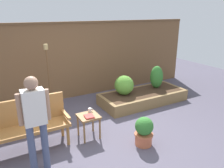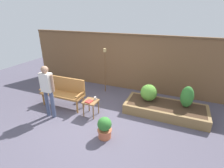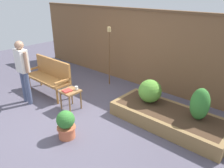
{
  "view_description": "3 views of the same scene",
  "coord_description": "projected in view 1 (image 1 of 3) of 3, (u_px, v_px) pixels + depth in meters",
  "views": [
    {
      "loc": [
        -1.88,
        -3.38,
        2.43
      ],
      "look_at": [
        0.32,
        0.53,
        0.95
      ],
      "focal_mm": 35.7,
      "sensor_mm": 36.0,
      "label": 1
    },
    {
      "loc": [
        1.92,
        -3.52,
        2.86
      ],
      "look_at": [
        0.14,
        0.74,
        0.92
      ],
      "focal_mm": 27.25,
      "sensor_mm": 36.0,
      "label": 2
    },
    {
      "loc": [
        3.4,
        -2.51,
        2.62
      ],
      "look_at": [
        0.58,
        0.7,
        0.77
      ],
      "focal_mm": 35.19,
      "sensor_mm": 36.0,
      "label": 3
    }
  ],
  "objects": [
    {
      "name": "garden_bench",
      "position": [
        27.0,
        121.0,
        4.0
      ],
      "size": [
        1.44,
        0.48,
        0.94
      ],
      "color": "#A87038",
      "rests_on": "ground_plane"
    },
    {
      "name": "shrub_near_bench",
      "position": [
        124.0,
        85.0,
        5.89
      ],
      "size": [
        0.51,
        0.51,
        0.51
      ],
      "color": "brown",
      "rests_on": "raised_planter_bed"
    },
    {
      "name": "cup_on_table",
      "position": [
        90.0,
        110.0,
        4.49
      ],
      "size": [
        0.11,
        0.07,
        0.09
      ],
      "color": "silver",
      "rests_on": "side_table"
    },
    {
      "name": "fence_back",
      "position": [
        66.0,
        61.0,
        6.25
      ],
      "size": [
        8.4,
        0.14,
        2.16
      ],
      "color": "brown",
      "rests_on": "ground_plane"
    },
    {
      "name": "person_by_bench",
      "position": [
        35.0,
        117.0,
        3.3
      ],
      "size": [
        0.47,
        0.2,
        1.56
      ],
      "color": "#475170",
      "rests_on": "ground_plane"
    },
    {
      "name": "book_on_table",
      "position": [
        89.0,
        116.0,
        4.29
      ],
      "size": [
        0.19,
        0.22,
        0.03
      ],
      "primitive_type": "cube",
      "rotation": [
        0.0,
        0.0,
        -0.13
      ],
      "color": "#B2332D",
      "rests_on": "side_table"
    },
    {
      "name": "tiki_torch",
      "position": [
        48.0,
        66.0,
        5.41
      ],
      "size": [
        0.1,
        0.1,
        1.68
      ],
      "color": "brown",
      "rests_on": "ground_plane"
    },
    {
      "name": "ground_plane",
      "position": [
        111.0,
        139.0,
        4.43
      ],
      "size": [
        14.0,
        14.0,
        0.0
      ],
      "primitive_type": "plane",
      "color": "#514C5B"
    },
    {
      "name": "raised_planter_bed",
      "position": [
        143.0,
        97.0,
        6.18
      ],
      "size": [
        2.4,
        1.0,
        0.3
      ],
      "color": "olive",
      "rests_on": "ground_plane"
    },
    {
      "name": "side_table",
      "position": [
        89.0,
        119.0,
        4.39
      ],
      "size": [
        0.4,
        0.4,
        0.48
      ],
      "color": "olive",
      "rests_on": "ground_plane"
    },
    {
      "name": "potted_boxwood",
      "position": [
        144.0,
        131.0,
        4.17
      ],
      "size": [
        0.36,
        0.36,
        0.56
      ],
      "color": "#C66642",
      "rests_on": "ground_plane"
    },
    {
      "name": "shrub_far_corner",
      "position": [
        157.0,
        77.0,
        6.38
      ],
      "size": [
        0.36,
        0.36,
        0.65
      ],
      "color": "brown",
      "rests_on": "raised_planter_bed"
    }
  ]
}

